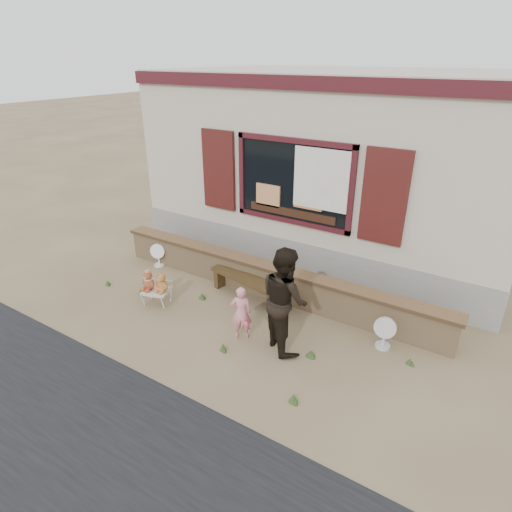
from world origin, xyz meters
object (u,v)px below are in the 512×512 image
Objects in this scene: adult at (285,299)px; teddy_bear_left at (149,280)px; bench at (249,284)px; child at (241,313)px; teddy_bear_right at (162,282)px; folding_chair at (157,291)px.

teddy_bear_left is at bearing 39.11° from adult.
bench is 1.89× the size of child.
teddy_bear_left reaches higher than bench.
teddy_bear_left is 0.28m from teddy_bear_right.
teddy_bear_left is 0.42× the size of child.
bench is at bearing -0.93° from adult.
teddy_bear_right is 2.55m from adult.
child reaches higher than bench.
folding_chair is at bearing 0.00° from teddy_bear_left.
child is (0.57, -1.10, 0.15)m from bench.
child is (2.09, 0.01, -0.01)m from teddy_bear_left.
folding_chair is 0.27m from teddy_bear_left.
teddy_bear_right is (-1.25, -1.03, 0.15)m from bench.
teddy_bear_right is 0.40× the size of child.
teddy_bear_left is at bearing -180.00° from teddy_bear_right.
bench is 3.12× the size of folding_chair.
adult reaches higher than teddy_bear_right.
child is at bearing 49.09° from adult.
teddy_bear_left reaches higher than teddy_bear_right.
teddy_bear_left is (-1.52, -1.12, 0.16)m from bench.
adult reaches higher than teddy_bear_left.
folding_chair is at bearing -132.01° from bench.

